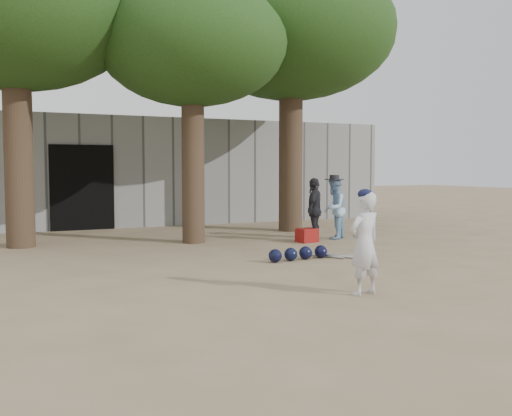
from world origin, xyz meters
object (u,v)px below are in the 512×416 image
boy_player (365,243)px  red_bag (307,235)px  spectator_blue (334,209)px  spectator_dark (314,210)px

boy_player → red_bag: (1.91, 4.76, -0.50)m
spectator_blue → red_bag: 1.02m
spectator_dark → boy_player: bearing=20.4°
spectator_blue → spectator_dark: spectator_dark is taller
boy_player → spectator_blue: bearing=-129.0°
boy_player → red_bag: 5.15m
boy_player → spectator_dark: bearing=-124.0°
spectator_dark → red_bag: spectator_dark is taller
spectator_blue → red_bag: bearing=-25.8°
red_bag → boy_player: bearing=-111.8°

